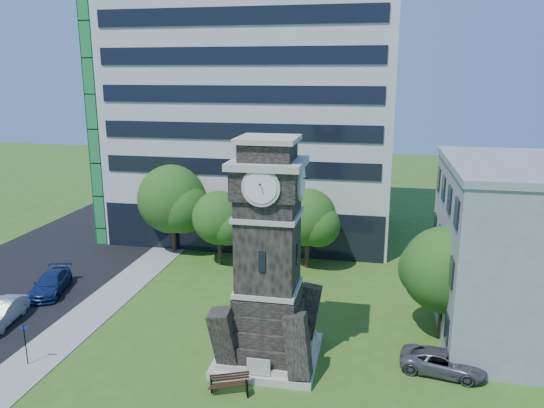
% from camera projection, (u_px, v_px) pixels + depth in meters
% --- Properties ---
extents(ground, '(160.00, 160.00, 0.00)m').
position_uv_depth(ground, '(205.00, 372.00, 27.91)').
color(ground, '#33601B').
rests_on(ground, ground).
extents(sidewalk, '(3.00, 70.00, 0.06)m').
position_uv_depth(sidewalk, '(90.00, 314.00, 34.49)').
color(sidewalk, gray).
rests_on(sidewalk, ground).
extents(clock_tower, '(5.40, 5.40, 12.22)m').
position_uv_depth(clock_tower, '(268.00, 268.00, 27.96)').
color(clock_tower, beige).
rests_on(clock_tower, ground).
extents(office_tall, '(26.20, 15.11, 28.60)m').
position_uv_depth(office_tall, '(255.00, 84.00, 49.65)').
color(office_tall, silver).
rests_on(office_tall, ground).
extents(car_street_mid, '(2.28, 4.65, 1.47)m').
position_uv_depth(car_street_mid, '(1.00, 313.00, 33.01)').
color(car_street_mid, '#B2B5BA').
rests_on(car_street_mid, ground).
extents(car_street_north, '(3.16, 5.20, 1.41)m').
position_uv_depth(car_street_north, '(51.00, 283.00, 37.73)').
color(car_street_north, navy).
rests_on(car_street_north, ground).
extents(car_east_lot, '(4.65, 2.73, 1.21)m').
position_uv_depth(car_east_lot, '(443.00, 362.00, 27.69)').
color(car_east_lot, '#535258').
rests_on(car_east_lot, ground).
extents(park_bench, '(1.93, 0.52, 1.00)m').
position_uv_depth(park_bench, '(229.00, 383.00, 25.98)').
color(park_bench, black).
rests_on(park_bench, ground).
extents(street_sign, '(0.56, 0.06, 2.34)m').
position_uv_depth(street_sign, '(25.00, 340.00, 28.19)').
color(street_sign, black).
rests_on(street_sign, ground).
extents(tree_nw, '(6.54, 5.94, 7.70)m').
position_uv_depth(tree_nw, '(173.00, 201.00, 45.60)').
color(tree_nw, '#332114').
rests_on(tree_nw, ground).
extents(tree_nc, '(4.77, 4.34, 6.15)m').
position_uv_depth(tree_nc, '(220.00, 220.00, 42.52)').
color(tree_nc, '#332114').
rests_on(tree_nc, ground).
extents(tree_ne, '(5.02, 4.57, 6.49)m').
position_uv_depth(tree_ne, '(308.00, 219.00, 41.81)').
color(tree_ne, '#332114').
rests_on(tree_ne, ground).
extents(tree_east, '(5.54, 5.04, 6.80)m').
position_uv_depth(tree_east, '(446.00, 273.00, 30.54)').
color(tree_east, '#332114').
rests_on(tree_east, ground).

